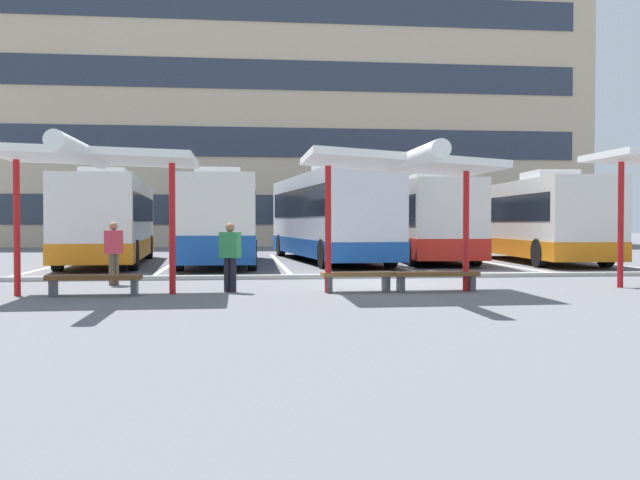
% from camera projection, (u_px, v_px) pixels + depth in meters
% --- Properties ---
extents(ground_plane, '(160.00, 160.00, 0.00)m').
position_uv_depth(ground_plane, '(380.00, 284.00, 18.21)').
color(ground_plane, slate).
extents(terminal_building, '(40.79, 15.74, 20.09)m').
position_uv_depth(terminal_building, '(287.00, 128.00, 53.54)').
color(terminal_building, '#C6B293').
rests_on(terminal_building, ground).
extents(coach_bus_0, '(3.23, 10.89, 3.47)m').
position_uv_depth(coach_bus_0, '(110.00, 221.00, 26.70)').
color(coach_bus_0, silver).
rests_on(coach_bus_0, ground).
extents(coach_bus_1, '(2.82, 10.51, 3.46)m').
position_uv_depth(coach_bus_1, '(221.00, 222.00, 26.55)').
color(coach_bus_1, silver).
rests_on(coach_bus_1, ground).
extents(coach_bus_2, '(3.84, 12.61, 3.80)m').
position_uv_depth(coach_bus_2, '(328.00, 217.00, 28.73)').
color(coach_bus_2, silver).
rests_on(coach_bus_2, ground).
extents(coach_bus_3, '(3.23, 10.81, 3.46)m').
position_uv_depth(coach_bus_3, '(424.00, 222.00, 29.07)').
color(coach_bus_3, silver).
rests_on(coach_bus_3, ground).
extents(coach_bus_4, '(3.18, 10.37, 3.50)m').
position_uv_depth(coach_bus_4, '(537.00, 221.00, 28.19)').
color(coach_bus_4, silver).
rests_on(coach_bus_4, ground).
extents(lane_stripe_0, '(0.16, 14.00, 0.01)m').
position_uv_depth(lane_stripe_0, '(61.00, 264.00, 26.44)').
color(lane_stripe_0, white).
rests_on(lane_stripe_0, ground).
extents(lane_stripe_1, '(0.16, 14.00, 0.01)m').
position_uv_depth(lane_stripe_1, '(172.00, 264.00, 26.90)').
color(lane_stripe_1, white).
rests_on(lane_stripe_1, ground).
extents(lane_stripe_2, '(0.16, 14.00, 0.01)m').
position_uv_depth(lane_stripe_2, '(280.00, 263.00, 27.36)').
color(lane_stripe_2, white).
rests_on(lane_stripe_2, ground).
extents(lane_stripe_3, '(0.16, 14.00, 0.01)m').
position_uv_depth(lane_stripe_3, '(383.00, 262.00, 27.82)').
color(lane_stripe_3, white).
rests_on(lane_stripe_3, ground).
extents(lane_stripe_4, '(0.16, 14.00, 0.01)m').
position_uv_depth(lane_stripe_4, '(483.00, 262.00, 28.28)').
color(lane_stripe_4, white).
rests_on(lane_stripe_4, ground).
extents(lane_stripe_5, '(0.16, 14.00, 0.01)m').
position_uv_depth(lane_stripe_5, '(580.00, 261.00, 28.74)').
color(lane_stripe_5, white).
rests_on(lane_stripe_5, ground).
extents(waiting_shelter_0, '(4.27, 4.90, 3.14)m').
position_uv_depth(waiting_shelter_0, '(92.00, 159.00, 15.04)').
color(waiting_shelter_0, red).
rests_on(waiting_shelter_0, ground).
extents(bench_0, '(1.99, 0.44, 0.45)m').
position_uv_depth(bench_0, '(94.00, 280.00, 15.19)').
color(bench_0, brown).
rests_on(bench_0, ground).
extents(waiting_shelter_1, '(4.18, 5.01, 3.12)m').
position_uv_depth(waiting_shelter_1, '(401.00, 165.00, 15.72)').
color(waiting_shelter_1, red).
rests_on(waiting_shelter_1, ground).
extents(bench_1, '(1.66, 0.52, 0.45)m').
position_uv_depth(bench_1, '(357.00, 277.00, 16.09)').
color(bench_1, brown).
rests_on(bench_1, ground).
extents(bench_2, '(1.97, 0.47, 0.45)m').
position_uv_depth(bench_2, '(436.00, 276.00, 16.20)').
color(bench_2, brown).
rests_on(bench_2, ground).
extents(platform_kerb, '(44.00, 0.24, 0.12)m').
position_uv_depth(platform_kerb, '(367.00, 276.00, 19.95)').
color(platform_kerb, '#ADADA8').
rests_on(platform_kerb, ground).
extents(waiting_passenger_0, '(0.43, 0.51, 1.59)m').
position_uv_depth(waiting_passenger_0, '(114.00, 249.00, 17.78)').
color(waiting_passenger_0, brown).
rests_on(waiting_passenger_0, ground).
extents(waiting_passenger_2, '(0.50, 0.40, 1.57)m').
position_uv_depth(waiting_passenger_2, '(230.00, 253.00, 16.01)').
color(waiting_passenger_2, black).
rests_on(waiting_passenger_2, ground).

